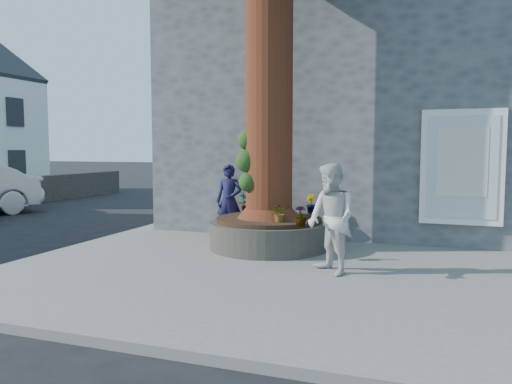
% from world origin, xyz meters
% --- Properties ---
extents(ground, '(120.00, 120.00, 0.00)m').
position_xyz_m(ground, '(0.00, 0.00, 0.00)').
color(ground, black).
rests_on(ground, ground).
extents(pavement, '(9.00, 8.00, 0.12)m').
position_xyz_m(pavement, '(1.50, 1.00, 0.06)').
color(pavement, slate).
rests_on(pavement, ground).
extents(yellow_line, '(0.10, 30.00, 0.01)m').
position_xyz_m(yellow_line, '(-3.05, 1.00, 0.00)').
color(yellow_line, yellow).
rests_on(yellow_line, ground).
extents(stone_shop, '(10.30, 8.30, 6.30)m').
position_xyz_m(stone_shop, '(2.50, 7.20, 3.16)').
color(stone_shop, '#4C4F51').
rests_on(stone_shop, ground).
extents(planter, '(2.30, 2.30, 0.60)m').
position_xyz_m(planter, '(0.80, 2.00, 0.41)').
color(planter, black).
rests_on(planter, pavement).
extents(man, '(0.61, 0.43, 1.59)m').
position_xyz_m(man, '(-0.41, 2.89, 0.92)').
color(man, '#16153A').
rests_on(man, pavement).
extents(woman, '(1.05, 1.05, 1.72)m').
position_xyz_m(woman, '(2.32, 0.41, 0.98)').
color(woman, silver).
rests_on(woman, pavement).
extents(shopping_bag, '(0.21, 0.15, 0.28)m').
position_xyz_m(shopping_bag, '(-0.27, 2.74, 0.26)').
color(shopping_bag, white).
rests_on(shopping_bag, pavement).
extents(plant_a, '(0.24, 0.24, 0.39)m').
position_xyz_m(plant_a, '(-0.05, 2.85, 0.91)').
color(plant_a, gray).
rests_on(plant_a, planter).
extents(plant_b, '(0.31, 0.31, 0.41)m').
position_xyz_m(plant_b, '(1.42, 2.85, 0.92)').
color(plant_b, gray).
rests_on(plant_b, planter).
extents(plant_c, '(0.25, 0.25, 0.36)m').
position_xyz_m(plant_c, '(1.65, 1.15, 0.90)').
color(plant_c, gray).
rests_on(plant_c, planter).
extents(plant_d, '(0.39, 0.39, 0.33)m').
position_xyz_m(plant_d, '(1.18, 1.49, 0.88)').
color(plant_d, gray).
rests_on(plant_d, planter).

